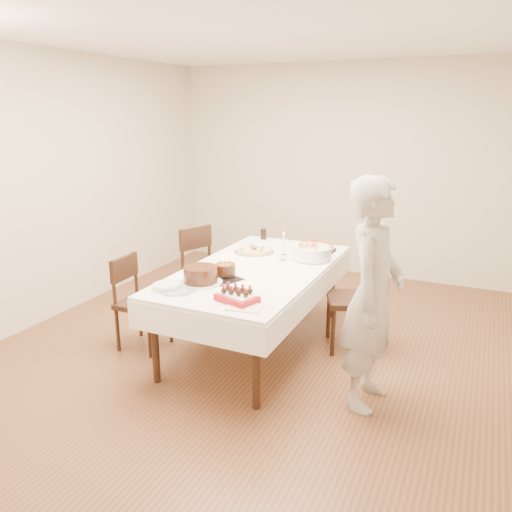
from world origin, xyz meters
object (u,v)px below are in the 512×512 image
at_px(layer_cake, 201,275).
at_px(strawberry_box, 237,297).
at_px(person, 373,295).
at_px(chair_left_savory, 208,273).
at_px(pizza_pepperoni, 315,247).
at_px(chair_left_dessert, 143,303).
at_px(chair_right_savory, 352,300).
at_px(taper_candle, 284,246).
at_px(dining_table, 256,307).
at_px(pasta_bowl, 312,253).
at_px(cola_glass, 263,234).
at_px(pizza_white, 254,251).
at_px(birthday_cake, 225,266).

height_order(layer_cake, strawberry_box, layer_cake).
height_order(person, layer_cake, person).
height_order(chair_left_savory, layer_cake, chair_left_savory).
height_order(chair_left_savory, pizza_pepperoni, chair_left_savory).
distance_m(chair_left_dessert, layer_cake, 0.79).
height_order(chair_right_savory, person, person).
distance_m(chair_left_savory, taper_candle, 0.99).
bearing_deg(taper_candle, dining_table, -110.41).
distance_m(pasta_bowl, cola_glass, 0.89).
bearing_deg(pizza_pepperoni, pizza_white, -143.56).
height_order(chair_left_savory, strawberry_box, chair_left_savory).
distance_m(chair_left_dessert, pizza_pepperoni, 1.78).
bearing_deg(layer_cake, strawberry_box, -27.98).
height_order(chair_right_savory, pasta_bowl, chair_right_savory).
bearing_deg(chair_right_savory, chair_left_dessert, -178.28).
xyz_separation_m(pizza_white, strawberry_box, (0.45, -1.25, 0.02)).
distance_m(pizza_pepperoni, strawberry_box, 1.62).
distance_m(chair_left_savory, pizza_pepperoni, 1.15).
bearing_deg(person, pizza_pepperoni, 37.16).
bearing_deg(layer_cake, taper_candle, 68.04).
bearing_deg(dining_table, strawberry_box, -74.72).
distance_m(chair_left_dessert, cola_glass, 1.59).
bearing_deg(dining_table, chair_right_savory, 22.30).
bearing_deg(cola_glass, birthday_cake, -79.88).
bearing_deg(layer_cake, birthday_cake, 66.83).
height_order(person, birthday_cake, person).
distance_m(person, birthday_cake, 1.29).
distance_m(layer_cake, strawberry_box, 0.52).
bearing_deg(chair_left_dessert, strawberry_box, 161.00).
distance_m(chair_right_savory, layer_cake, 1.41).
bearing_deg(layer_cake, dining_table, 67.11).
bearing_deg(person, chair_left_dessert, 92.85).
bearing_deg(chair_right_savory, birthday_cake, -168.26).
xyz_separation_m(dining_table, cola_glass, (-0.37, 0.98, 0.43)).
distance_m(dining_table, strawberry_box, 0.93).
xyz_separation_m(chair_left_dessert, pasta_bowl, (1.27, 0.93, 0.39)).
height_order(pizza_white, layer_cake, layer_cake).
relative_size(pasta_bowl, cola_glass, 3.08).
relative_size(chair_left_dessert, strawberry_box, 2.87).
bearing_deg(person, birthday_cake, 86.06).
bearing_deg(pizza_pepperoni, layer_cake, -110.50).
xyz_separation_m(person, pizza_white, (-1.37, 0.94, -0.07)).
relative_size(person, taper_candle, 6.14).
relative_size(dining_table, pizza_white, 5.41).
bearing_deg(birthday_cake, person, -7.73).
bearing_deg(birthday_cake, pasta_bowl, 57.87).
distance_m(chair_left_dessert, pizza_white, 1.19).
bearing_deg(taper_candle, pizza_pepperoni, 72.33).
height_order(taper_candle, cola_glass, taper_candle).
distance_m(chair_left_dessert, taper_candle, 1.39).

